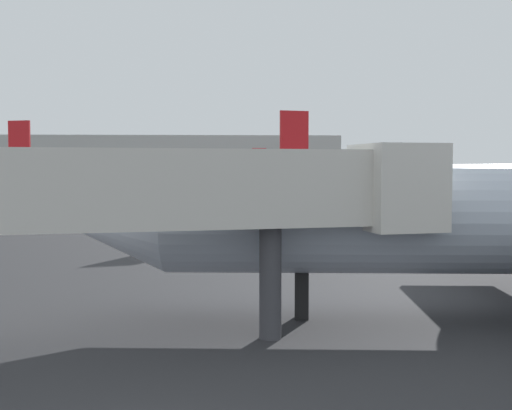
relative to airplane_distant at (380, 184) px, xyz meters
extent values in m
cone|color=#B2BCCC|center=(-20.05, -41.39, -0.13)|extent=(4.54, 4.19, 3.84)
cylinder|color=#4C4C54|center=(-3.69, -37.38, -0.90)|extent=(3.04, 1.98, 1.74)
cube|color=black|center=(-13.17, -41.99, -2.88)|extent=(0.52, 0.52, 1.67)
cylinder|color=silver|center=(0.24, 0.07, 0.02)|extent=(20.89, 8.59, 3.31)
cone|color=silver|center=(12.01, 3.24, 0.02)|extent=(4.38, 4.14, 3.31)
cone|color=silver|center=(-11.53, -3.11, 0.02)|extent=(4.38, 4.14, 3.31)
cube|color=silver|center=(-0.76, -0.20, -0.48)|extent=(10.42, 22.91, 0.21)
cube|color=silver|center=(-9.34, -2.52, 0.35)|extent=(4.00, 7.76, 0.14)
cube|color=red|center=(-8.91, -2.40, 4.32)|extent=(2.81, 1.00, 5.31)
cylinder|color=#4C4C54|center=(-1.27, 4.08, -0.65)|extent=(2.99, 2.24, 1.60)
cylinder|color=#4C4C54|center=(0.95, -4.16, -0.65)|extent=(2.99, 2.24, 1.60)
cube|color=black|center=(6.65, 1.79, -2.68)|extent=(0.54, 0.54, 2.07)
cube|color=black|center=(-1.22, 1.51, -2.68)|extent=(0.54, 0.54, 2.07)
cube|color=black|center=(-0.30, -1.92, -2.68)|extent=(0.54, 0.54, 2.07)
cone|color=silver|center=(-34.95, 5.88, -0.40)|extent=(4.01, 3.83, 2.93)
cube|color=silver|center=(-36.86, 6.54, -0.11)|extent=(4.07, 7.04, 0.13)
cube|color=red|center=(-37.24, 6.68, 3.81)|extent=(2.52, 1.08, 5.51)
cylinder|color=#B2BCCC|center=(-17.19, 37.19, -0.69)|extent=(16.68, 5.12, 2.56)
cone|color=#B2BCCC|center=(-26.72, 35.67, -0.69)|extent=(3.18, 2.97, 2.56)
cone|color=#B2BCCC|center=(-7.66, 38.70, -0.69)|extent=(3.18, 2.97, 2.56)
cube|color=#B2BCCC|center=(-16.37, 37.32, -1.07)|extent=(6.03, 15.98, 0.17)
cube|color=#B2BCCC|center=(-9.39, 38.43, -0.43)|extent=(2.59, 6.08, 0.11)
cube|color=red|center=(-9.74, 38.37, 2.58)|extent=(2.25, 0.56, 3.98)
cylinder|color=#4C4C54|center=(-16.40, 34.31, -1.20)|extent=(2.28, 1.58, 1.26)
cylinder|color=#4C4C54|center=(-17.33, 40.17, -1.20)|extent=(2.28, 1.58, 1.26)
cube|color=black|center=(-22.40, 36.36, -2.84)|extent=(0.40, 0.40, 1.75)
cube|color=black|center=(-16.15, 35.93, -2.84)|extent=(0.40, 0.40, 1.75)
cube|color=black|center=(-16.59, 38.70, -2.84)|extent=(0.40, 0.40, 1.75)
cube|color=silver|center=(-22.04, -46.08, 1.04)|extent=(21.85, 5.73, 2.40)
cube|color=silver|center=(-10.28, -43.81, 1.04)|extent=(2.89, 3.20, 2.80)
cylinder|color=#3F3F44|center=(-14.50, -44.62, -1.94)|extent=(0.70, 0.70, 3.55)
cube|color=#B7B7B2|center=(-28.56, 75.88, 2.03)|extent=(73.10, 23.83, 11.49)
camera|label=1|loc=(-16.12, -65.16, 1.71)|focal=46.45mm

